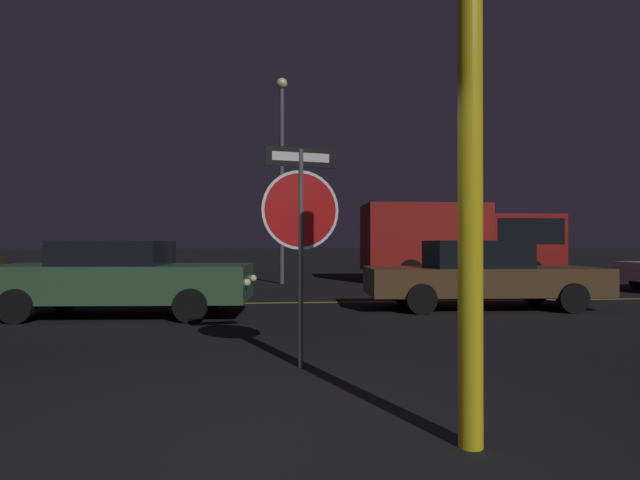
% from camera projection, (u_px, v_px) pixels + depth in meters
% --- Properties ---
extents(ground_plane, '(260.00, 260.00, 0.00)m').
position_uv_depth(ground_plane, '(232.00, 450.00, 3.33)').
color(ground_plane, black).
extents(road_center_stripe, '(43.74, 0.12, 0.01)m').
position_uv_depth(road_center_stripe, '(261.00, 303.00, 11.52)').
color(road_center_stripe, gold).
rests_on(road_center_stripe, ground_plane).
extents(stop_sign, '(0.88, 0.19, 2.46)m').
position_uv_depth(stop_sign, '(301.00, 212.00, 5.59)').
color(stop_sign, '#4C4C51').
rests_on(stop_sign, ground_plane).
extents(yellow_pole_right, '(0.17, 0.17, 3.39)m').
position_uv_depth(yellow_pole_right, '(470.00, 199.00, 3.40)').
color(yellow_pole_right, yellow).
rests_on(yellow_pole_right, ground_plane).
extents(passing_car_2, '(4.99, 2.14, 1.43)m').
position_uv_depth(passing_car_2, '(121.00, 278.00, 9.50)').
color(passing_car_2, '#335B38').
rests_on(passing_car_2, ground_plane).
extents(passing_car_3, '(5.05, 1.98, 1.44)m').
position_uv_depth(passing_car_3, '(481.00, 275.00, 10.60)').
color(passing_car_3, brown).
rests_on(passing_car_3, ground_plane).
extents(delivery_truck, '(6.98, 2.67, 2.78)m').
position_uv_depth(delivery_truck, '(462.00, 239.00, 18.09)').
color(delivery_truck, maroon).
rests_on(delivery_truck, ground_plane).
extents(street_lamp, '(0.38, 0.38, 7.06)m').
position_uv_depth(street_lamp, '(282.00, 161.00, 17.09)').
color(street_lamp, '#4C4C51').
rests_on(street_lamp, ground_plane).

